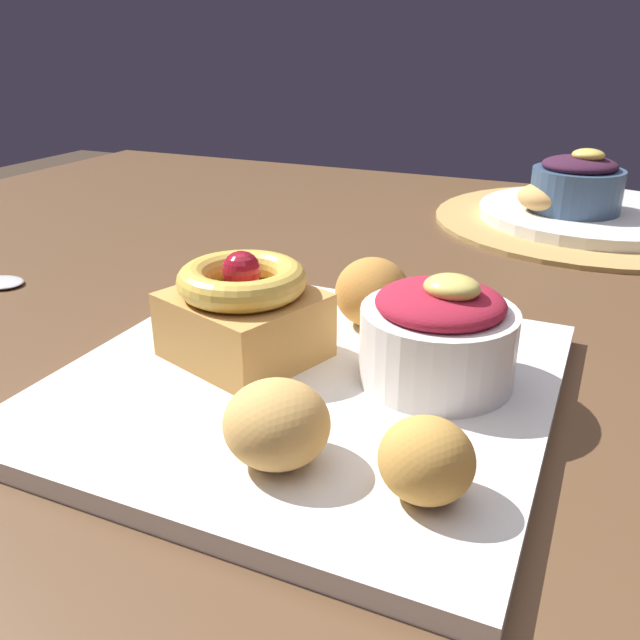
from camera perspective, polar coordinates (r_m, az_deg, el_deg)
dining_table at (r=0.54m, az=0.60°, el=-8.31°), size 1.30×1.14×0.73m
woven_placemat at (r=0.83m, az=22.20°, el=7.76°), size 0.35×0.35×0.00m
front_plate at (r=0.41m, az=-1.16°, el=-5.44°), size 0.28×0.28×0.01m
cake_slice at (r=0.42m, az=-6.52°, el=0.79°), size 0.11×0.10×0.07m
berry_ramekin at (r=0.39m, az=10.02°, el=-1.22°), size 0.09×0.09×0.07m
fritter_front at (r=0.32m, az=-3.70°, el=-8.80°), size 0.05×0.05×0.04m
fritter_middle at (r=0.30m, az=9.03°, el=-11.68°), size 0.04×0.04×0.04m
fritter_back at (r=0.46m, az=4.47°, el=2.38°), size 0.05×0.05×0.05m
back_plate at (r=0.82m, az=22.29°, el=8.33°), size 0.25×0.25×0.01m
back_ramekin at (r=0.80m, az=21.02°, el=10.76°), size 0.10×0.10×0.07m
back_pastry at (r=0.79m, az=18.68°, el=9.86°), size 0.06×0.06×0.03m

